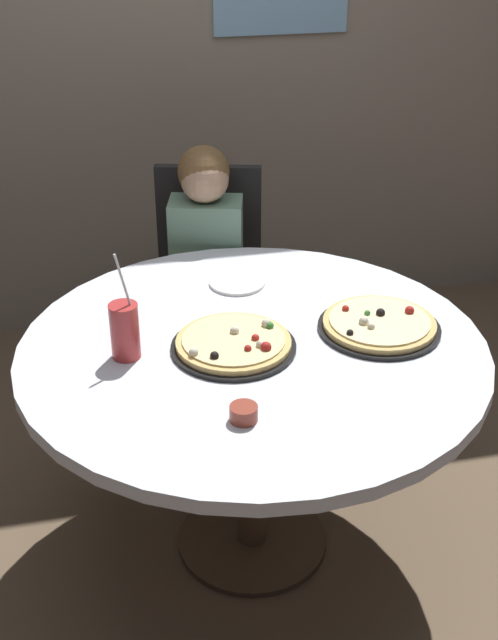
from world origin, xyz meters
The scene contains 9 objects.
ground_plane centered at (0.00, 0.00, 0.00)m, with size 8.00×8.00×0.00m, color brown.
dining_table centered at (0.00, 0.00, 0.66)m, with size 1.33×1.33×0.75m.
chair_wooden centered at (0.02, 0.88, 0.53)m, with size 0.49×0.49×0.95m.
diner_child centered at (-0.02, 0.70, 0.48)m, with size 0.34×0.43×1.08m.
pizza_veggie centered at (-0.06, -0.02, 0.77)m, with size 0.35×0.35×0.05m.
pizza_cheese centered at (0.38, 0.00, 0.77)m, with size 0.36×0.36×0.05m.
soda_cup centered at (-0.35, 0.01, 0.83)m, with size 0.08×0.08×0.31m.
sauce_bowl centered at (-0.10, -0.35, 0.77)m, with size 0.07×0.07×0.04m, color brown.
plate_small centered at (0.03, 0.38, 0.76)m, with size 0.18×0.18×0.01m, color white.
Camera 1 is at (-0.44, -1.96, 1.95)m, focal length 46.60 mm.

